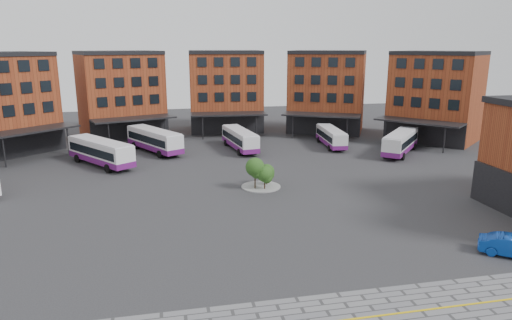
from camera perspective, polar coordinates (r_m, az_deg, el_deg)
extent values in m
plane|color=#28282B|center=(39.90, 1.50, -8.68)|extent=(160.00, 160.00, 0.00)
cube|color=gold|center=(28.68, 12.41, -18.79)|extent=(26.00, 0.15, 0.02)
cube|color=brown|center=(76.72, -29.23, 6.01)|extent=(16.35, 16.13, 14.00)
cube|color=black|center=(73.12, -27.15, 1.95)|extent=(10.00, 9.07, 4.00)
cube|color=black|center=(71.96, -27.72, 7.54)|extent=(8.60, 7.77, 8.00)
cube|color=black|center=(70.70, -26.46, 3.31)|extent=(12.61, 11.97, 0.25)
cylinder|color=black|center=(67.54, -28.96, 0.84)|extent=(0.20, 0.20, 4.00)
cylinder|color=black|center=(71.67, -22.42, 2.22)|extent=(0.20, 0.20, 4.00)
cube|color=brown|center=(82.94, -16.53, 7.70)|extent=(15.55, 13.69, 14.00)
cube|color=black|center=(78.97, -15.38, 3.81)|extent=(12.45, 4.71, 4.00)
cube|color=black|center=(82.52, -16.89, 12.73)|extent=(15.65, 13.97, 0.60)
cube|color=black|center=(77.88, -15.69, 9.00)|extent=(10.87, 3.87, 8.00)
cube|color=black|center=(76.42, -15.00, 5.02)|extent=(13.72, 8.39, 0.25)
cylinder|color=black|center=(73.93, -17.90, 2.95)|extent=(0.20, 0.20, 4.00)
cylinder|color=black|center=(76.40, -11.25, 3.71)|extent=(0.20, 0.20, 4.00)
cube|color=brown|center=(85.90, -3.84, 8.44)|extent=(13.67, 10.88, 14.00)
cube|color=black|center=(81.76, -3.54, 4.62)|extent=(13.00, 1.41, 4.00)
cube|color=black|center=(85.49, -3.92, 13.32)|extent=(13.69, 11.18, 0.60)
cube|color=black|center=(80.69, -3.61, 9.65)|extent=(11.42, 0.95, 8.00)
cube|color=black|center=(79.14, -3.44, 5.78)|extent=(13.28, 5.30, 0.25)
cylinder|color=black|center=(77.48, -6.68, 4.03)|extent=(0.20, 0.20, 4.00)
cylinder|color=black|center=(78.16, 0.02, 4.21)|extent=(0.20, 0.20, 4.00)
cube|color=brown|center=(85.48, 8.85, 8.28)|extent=(16.12, 14.81, 14.00)
cube|color=black|center=(81.37, 8.32, 4.46)|extent=(11.81, 6.35, 4.00)
cube|color=black|center=(85.07, 9.04, 13.18)|extent=(16.26, 15.08, 0.60)
cube|color=black|center=(80.29, 8.48, 9.50)|extent=(10.26, 5.33, 8.00)
cube|color=black|center=(78.75, 8.16, 5.62)|extent=(13.58, 9.82, 0.25)
cylinder|color=black|center=(78.00, 4.61, 4.14)|extent=(0.20, 0.20, 4.00)
cylinder|color=black|center=(76.88, 11.30, 3.77)|extent=(0.20, 0.20, 4.00)
cube|color=brown|center=(81.70, 21.53, 7.21)|extent=(16.02, 16.39, 14.00)
cube|color=black|center=(77.80, 20.14, 3.30)|extent=(8.74, 10.28, 4.00)
cube|color=black|center=(81.26, 22.00, 12.31)|extent=(16.25, 16.58, 0.60)
cube|color=black|center=(76.69, 20.55, 8.56)|extent=(7.47, 8.86, 8.00)
cube|color=black|center=(75.27, 19.69, 4.54)|extent=(11.73, 12.79, 0.25)
cylinder|color=black|center=(75.49, 15.86, 3.32)|extent=(0.20, 0.20, 4.00)
cylinder|color=black|center=(72.61, 22.48, 2.36)|extent=(0.20, 0.20, 4.00)
cylinder|color=gray|center=(51.29, 0.62, -3.35)|extent=(4.40, 4.40, 0.12)
cylinder|color=#332114|center=(50.32, -0.12, -2.69)|extent=(0.14, 0.14, 1.81)
sphere|color=#204517|center=(49.87, -0.12, -0.89)|extent=(2.09, 2.09, 2.09)
sphere|color=#204517|center=(49.91, 0.14, -1.52)|extent=(1.46, 1.46, 1.46)
cylinder|color=#332114|center=(51.87, 1.35, -2.56)|extent=(0.14, 0.14, 1.14)
sphere|color=#204517|center=(51.59, 1.35, -1.48)|extent=(1.75, 1.75, 1.75)
sphere|color=#204517|center=(51.58, 1.60, -1.87)|extent=(1.23, 1.23, 1.23)
cylinder|color=#332114|center=(50.23, 1.09, -3.04)|extent=(0.14, 0.14, 1.27)
sphere|color=#204517|center=(49.90, 1.10, -1.78)|extent=(1.76, 1.76, 1.76)
sphere|color=#204517|center=(49.91, 1.36, -2.24)|extent=(1.23, 1.23, 1.23)
cube|color=white|center=(63.45, -18.86, 1.07)|extent=(9.39, 11.40, 2.70)
cube|color=black|center=(63.41, -18.88, 1.24)|extent=(8.86, 10.65, 1.05)
cube|color=silver|center=(63.16, -18.96, 2.31)|extent=(9.01, 10.94, 0.13)
cube|color=black|center=(68.57, -21.34, 2.00)|extent=(1.96, 1.48, 1.21)
cube|color=#65176B|center=(63.66, -18.79, 0.22)|extent=(9.44, 11.45, 0.77)
cylinder|color=black|center=(66.50, -21.44, 0.17)|extent=(0.92, 1.08, 1.10)
cylinder|color=black|center=(67.72, -19.38, 0.59)|extent=(0.92, 1.08, 1.10)
cylinder|color=black|center=(59.82, -18.07, -1.02)|extent=(0.92, 1.08, 1.10)
cylinder|color=black|center=(61.17, -15.85, -0.53)|extent=(0.92, 1.08, 1.10)
cube|color=silver|center=(69.39, -12.60, 2.55)|extent=(8.29, 11.81, 2.68)
cube|color=black|center=(69.35, -12.61, 2.70)|extent=(7.87, 11.00, 1.04)
cube|color=silver|center=(69.13, -12.66, 3.68)|extent=(7.96, 11.34, 0.13)
cube|color=black|center=(74.50, -14.81, 3.39)|extent=(2.08, 1.25, 1.20)
cube|color=#65176B|center=(69.58, -12.55, 1.78)|extent=(8.35, 11.86, 0.76)
cylinder|color=black|center=(72.41, -14.96, 1.76)|extent=(0.82, 1.11, 1.09)
cylinder|color=black|center=(73.62, -13.06, 2.07)|extent=(0.82, 1.11, 1.09)
cylinder|color=black|center=(65.74, -11.95, 0.70)|extent=(0.82, 1.11, 1.09)
cylinder|color=black|center=(67.07, -9.92, 1.06)|extent=(0.82, 1.11, 1.09)
cube|color=silver|center=(69.22, -2.03, 2.71)|extent=(3.99, 11.21, 2.44)
cube|color=black|center=(69.19, -2.03, 2.85)|extent=(3.93, 10.35, 0.95)
cube|color=silver|center=(68.98, -2.04, 3.75)|extent=(3.83, 10.76, 0.12)
cube|color=black|center=(74.24, -3.30, 3.65)|extent=(2.12, 0.41, 1.10)
cube|color=#65176B|center=(69.40, -2.02, 2.01)|extent=(4.04, 11.26, 0.70)
cylinder|color=black|center=(72.42, -3.81, 2.17)|extent=(0.43, 1.03, 1.00)
cylinder|color=black|center=(73.13, -1.93, 2.31)|extent=(0.43, 1.03, 1.00)
cylinder|color=black|center=(65.86, -2.12, 0.98)|extent=(0.43, 1.03, 1.00)
cylinder|color=black|center=(66.63, -0.08, 1.15)|extent=(0.43, 1.03, 1.00)
cube|color=silver|center=(72.59, 9.37, 2.95)|extent=(3.18, 10.27, 2.25)
cube|color=black|center=(72.56, 9.38, 3.08)|extent=(3.17, 9.47, 0.87)
cube|color=silver|center=(72.37, 9.41, 3.86)|extent=(3.05, 9.85, 0.11)
cube|color=black|center=(77.24, 8.38, 3.82)|extent=(1.95, 0.29, 1.01)
cube|color=#65176B|center=(72.75, 9.35, 2.33)|extent=(3.22, 10.31, 0.64)
cylinder|color=black|center=(75.57, 7.83, 2.54)|extent=(0.36, 0.94, 0.92)
cylinder|color=black|center=(76.18, 9.51, 2.57)|extent=(0.36, 0.94, 0.92)
cylinder|color=black|center=(69.47, 9.15, 1.47)|extent=(0.36, 0.94, 0.92)
cylinder|color=black|center=(70.13, 10.96, 1.51)|extent=(0.36, 0.94, 0.92)
cube|color=silver|center=(69.86, 17.62, 2.22)|extent=(9.53, 10.25, 2.54)
cube|color=black|center=(69.82, 17.63, 2.36)|extent=(8.97, 9.61, 0.99)
cube|color=silver|center=(69.61, 17.70, 3.28)|extent=(9.15, 9.84, 0.12)
cube|color=black|center=(75.21, 18.58, 3.14)|extent=(1.73, 1.56, 1.14)
cube|color=#65176B|center=(70.04, 17.57, 1.49)|extent=(9.59, 10.31, 0.73)
cylinder|color=black|center=(73.89, 17.19, 1.82)|extent=(0.92, 0.98, 1.04)
cylinder|color=black|center=(73.39, 19.16, 1.59)|extent=(0.92, 0.98, 1.04)
cylinder|color=black|center=(66.93, 15.76, 0.69)|extent=(0.92, 0.98, 1.04)
cylinder|color=black|center=(66.38, 17.92, 0.42)|extent=(0.92, 0.98, 1.04)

